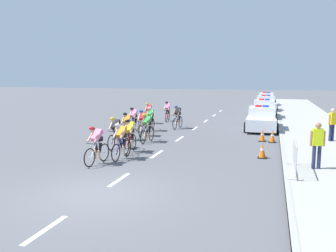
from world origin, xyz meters
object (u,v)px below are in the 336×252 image
object	(u,v)px
police_car_third	(266,104)
spectator_closest	(317,142)
cyclist_eighth	(134,119)
police_car_second	(264,110)
traffic_cone_mid	(262,151)
police_car_nearest	(262,119)
traffic_cone_far	(262,136)
crowd_barrier_front	(295,157)
cyclist_third	(130,135)
cyclist_sixth	(127,126)
cyclist_ninth	(178,117)
cyclist_eleventh	(149,113)
cyclist_twelfth	(167,111)
cyclist_second	(121,140)
cyclist_tenth	(151,119)
traffic_cone_near	(272,137)
cyclist_fourth	(116,132)
spectator_back	(332,122)
police_car_furthest	(267,100)
cyclist_fifth	(147,127)
cyclist_seventh	(142,122)
cyclist_lead	(96,144)

from	to	relation	value
police_car_third	spectator_closest	xyz separation A→B (m)	(2.19, -22.48, 0.40)
cyclist_eighth	police_car_second	bearing A→B (deg)	51.92
traffic_cone_mid	police_car_nearest	bearing A→B (deg)	91.95
traffic_cone_far	crowd_barrier_front	bearing A→B (deg)	-78.75
cyclist_third	cyclist_sixth	bearing A→B (deg)	115.73
cyclist_ninth	cyclist_eleventh	size ratio (longest dim) A/B	1.00
cyclist_twelfth	spectator_closest	xyz separation A→B (m)	(9.18, -12.12, 0.30)
cyclist_second	police_car_second	world-z (taller)	police_car_second
cyclist_tenth	traffic_cone_far	world-z (taller)	cyclist_tenth
cyclist_sixth	cyclist_twelfth	xyz separation A→B (m)	(-0.19, 8.29, 0.00)
cyclist_ninth	traffic_cone_near	bearing A→B (deg)	-29.18
cyclist_second	cyclist_ninth	xyz separation A→B (m)	(0.04, 8.92, 0.00)
cyclist_fourth	spectator_back	world-z (taller)	spectator_back
cyclist_third	police_car_furthest	size ratio (longest dim) A/B	0.39
cyclist_fourth	cyclist_ninth	world-z (taller)	same
traffic_cone_near	cyclist_eighth	bearing A→B (deg)	171.46
cyclist_second	cyclist_eleventh	xyz separation A→B (m)	(-2.57, 10.63, 0.00)
traffic_cone_far	cyclist_fifth	bearing A→B (deg)	-161.69
cyclist_eleventh	traffic_cone_near	bearing A→B (deg)	-30.49
police_car_third	police_car_second	bearing A→B (deg)	-90.01
cyclist_fourth	police_car_nearest	xyz separation A→B (m)	(6.49, 7.93, -0.11)
police_car_nearest	cyclist_seventh	bearing A→B (deg)	-146.12
traffic_cone_far	police_car_furthest	bearing A→B (deg)	90.42
cyclist_fifth	police_car_furthest	distance (m)	25.40
cyclist_lead	police_car_nearest	distance (m)	12.41
traffic_cone_mid	cyclist_third	bearing A→B (deg)	-175.29
cyclist_sixth	cyclist_tenth	bearing A→B (deg)	87.47
cyclist_twelfth	spectator_closest	size ratio (longest dim) A/B	1.03
cyclist_ninth	traffic_cone_near	distance (m)	6.86
cyclist_fifth	cyclist_sixth	bearing A→B (deg)	172.98
police_car_nearest	spectator_back	distance (m)	5.10
crowd_barrier_front	traffic_cone_far	distance (m)	6.38
crowd_barrier_front	cyclist_third	bearing A→B (deg)	165.21
cyclist_third	cyclist_fifth	distance (m)	2.51
cyclist_eighth	spectator_back	distance (m)	11.12
traffic_cone_mid	spectator_back	distance (m)	5.56
police_car_third	crowd_barrier_front	distance (m)	23.18
cyclist_sixth	police_car_third	size ratio (longest dim) A/B	0.38
police_car_second	traffic_cone_near	bearing A→B (deg)	-86.45
cyclist_lead	spectator_closest	distance (m)	8.20
cyclist_lead	spectator_back	bearing A→B (deg)	37.54
crowd_barrier_front	spectator_closest	world-z (taller)	spectator_closest
cyclist_sixth	cyclist_fourth	bearing A→B (deg)	-81.48
police_car_nearest	crowd_barrier_front	world-z (taller)	police_car_nearest
cyclist_lead	cyclist_sixth	xyz separation A→B (m)	(-0.88, 5.05, 0.00)
cyclist_tenth	spectator_back	size ratio (longest dim) A/B	1.03
cyclist_fifth	spectator_back	world-z (taller)	spectator_back
police_car_second	crowd_barrier_front	xyz separation A→B (m)	(1.41, -16.91, -0.03)
cyclist_fifth	spectator_back	size ratio (longest dim) A/B	1.03
police_car_second	traffic_cone_near	size ratio (longest dim) A/B	6.90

